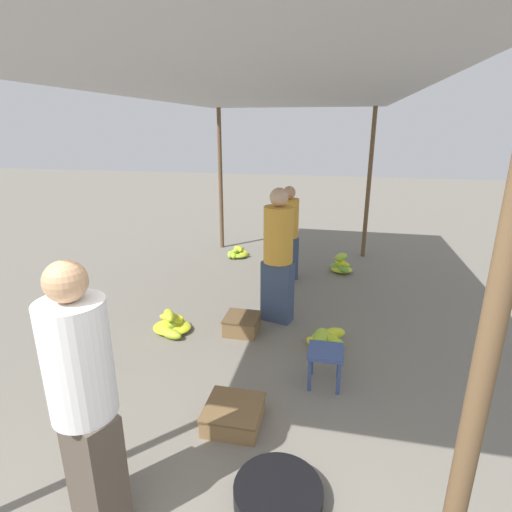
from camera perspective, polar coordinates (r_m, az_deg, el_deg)
The scene contains 15 objects.
canopy_post_front_right at distance 1.73m, azimuth 28.27°, elevation -21.73°, with size 0.08×0.08×2.77m, color brown.
canopy_post_back_left at distance 8.16m, azimuth -5.08°, elevation 10.63°, with size 0.08×0.08×2.77m, color brown.
canopy_post_back_right at distance 7.82m, azimuth 15.80°, elevation 9.71°, with size 0.08×0.08×2.77m, color brown.
canopy_tarp at distance 4.62m, azimuth 0.34°, elevation 22.47°, with size 3.27×6.86×0.04m, color #B2B2B7.
vendor_foreground at distance 2.66m, azimuth -23.35°, elevation -18.19°, with size 0.50×0.50×1.77m.
stool at distance 4.03m, azimuth 9.88°, elevation -13.95°, with size 0.34×0.34×0.38m.
basin_black at distance 3.14m, azimuth 3.15°, elevation -30.85°, with size 0.61×0.61×0.13m.
banana_pile_left_0 at distance 5.12m, azimuth -12.05°, elevation -9.67°, with size 0.48×0.50×0.27m.
banana_pile_left_1 at distance 7.75m, azimuth -2.76°, elevation 0.42°, with size 0.45×0.43×0.22m.
banana_pile_right_0 at distance 7.10m, azimuth 12.07°, elevation -1.27°, with size 0.41×0.55×0.34m.
banana_pile_right_1 at distance 4.76m, azimuth 9.84°, elevation -11.66°, with size 0.49×0.53×0.21m.
crate_near at distance 3.66m, azimuth -3.23°, elevation -21.68°, with size 0.48×0.48×0.18m.
crate_mid at distance 4.99m, azimuth -2.03°, elevation -9.68°, with size 0.41×0.41×0.21m.
shopper_walking_mid at distance 4.99m, azimuth 3.17°, elevation 0.21°, with size 0.45×0.45×1.74m.
shopper_walking_far at distance 6.50m, azimuth 4.63°, elevation 3.47°, with size 0.39×0.39×1.54m.
Camera 1 is at (0.93, -0.98, 2.43)m, focal length 28.00 mm.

